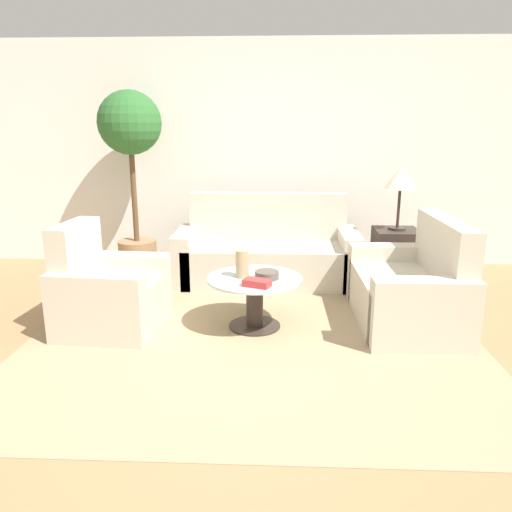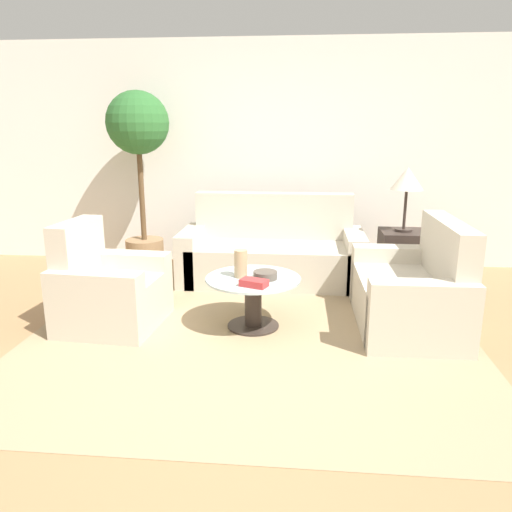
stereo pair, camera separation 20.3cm
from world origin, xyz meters
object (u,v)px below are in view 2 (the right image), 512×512
object	(u,v)px
coffee_table	(253,295)
bowl	(265,275)
potted_plant	(139,147)
vase	(241,264)
armchair	(106,292)
loveseat	(415,293)
table_lamp	(407,181)
sofa_main	(272,254)
book_stack	(254,283)

from	to	relation	value
coffee_table	bowl	bearing A→B (deg)	-12.99
potted_plant	vase	distance (m)	2.23
armchair	loveseat	xyz separation A→B (m)	(2.57, 0.21, 0.00)
table_lamp	sofa_main	bearing A→B (deg)	176.89
loveseat	potted_plant	xyz separation A→B (m)	(-2.77, 1.43, 1.12)
armchair	table_lamp	bearing A→B (deg)	-59.22
sofa_main	bowl	bearing A→B (deg)	-88.84
potted_plant	bowl	distance (m)	2.41
loveseat	table_lamp	distance (m)	1.38
sofa_main	potted_plant	bearing A→B (deg)	170.88
potted_plant	book_stack	distance (m)	2.51
sofa_main	book_stack	bearing A→B (deg)	-91.61
armchair	sofa_main	bearing A→B (deg)	-38.71
table_lamp	bowl	world-z (taller)	table_lamp
sofa_main	coffee_table	size ratio (longest dim) A/B	2.47
sofa_main	coffee_table	distance (m)	1.35
book_stack	potted_plant	bearing A→B (deg)	150.00
sofa_main	vase	bearing A→B (deg)	-97.46
potted_plant	vase	world-z (taller)	potted_plant
armchair	bowl	world-z (taller)	armchair
loveseat	coffee_table	distance (m)	1.35
sofa_main	loveseat	bearing A→B (deg)	-43.09
sofa_main	book_stack	world-z (taller)	sofa_main
coffee_table	table_lamp	world-z (taller)	table_lamp
loveseat	book_stack	size ratio (longest dim) A/B	5.50
sofa_main	bowl	size ratio (longest dim) A/B	9.92
table_lamp	bowl	size ratio (longest dim) A/B	3.35
sofa_main	vase	distance (m)	1.37
bowl	vase	bearing A→B (deg)	170.94
loveseat	table_lamp	world-z (taller)	table_lamp
sofa_main	table_lamp	distance (m)	1.58
coffee_table	vase	bearing A→B (deg)	174.93
armchair	bowl	distance (m)	1.35
loveseat	coffee_table	world-z (taller)	loveseat
book_stack	armchair	bearing A→B (deg)	-166.57
bowl	coffee_table	bearing A→B (deg)	167.01
bowl	book_stack	bearing A→B (deg)	-109.52
sofa_main	coffee_table	xyz separation A→B (m)	(-0.07, -1.35, -0.01)
sofa_main	table_lamp	bearing A→B (deg)	-3.11
armchair	potted_plant	xyz separation A→B (m)	(-0.19, 1.64, 1.12)
loveseat	bowl	world-z (taller)	loveseat
bowl	table_lamp	bearing A→B (deg)	44.32
potted_plant	bowl	xyz separation A→B (m)	(1.52, -1.61, -0.94)
armchair	book_stack	world-z (taller)	armchair
table_lamp	potted_plant	size ratio (longest dim) A/B	0.32
coffee_table	table_lamp	bearing A→B (deg)	41.71
coffee_table	sofa_main	bearing A→B (deg)	86.88
table_lamp	loveseat	bearing A→B (deg)	-94.49
coffee_table	book_stack	size ratio (longest dim) A/B	3.32
vase	loveseat	bearing A→B (deg)	6.00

